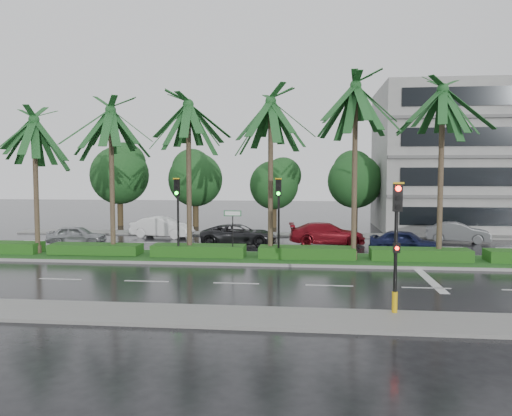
# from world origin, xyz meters

# --- Properties ---
(ground) EXTENTS (120.00, 120.00, 0.00)m
(ground) POSITION_xyz_m (0.00, 0.00, 0.00)
(ground) COLOR black
(ground) RESTS_ON ground
(near_sidewalk) EXTENTS (40.00, 2.40, 0.12)m
(near_sidewalk) POSITION_xyz_m (0.00, -10.20, 0.06)
(near_sidewalk) COLOR slate
(near_sidewalk) RESTS_ON ground
(far_sidewalk) EXTENTS (40.00, 2.00, 0.12)m
(far_sidewalk) POSITION_xyz_m (0.00, 12.00, 0.06)
(far_sidewalk) COLOR slate
(far_sidewalk) RESTS_ON ground
(median) EXTENTS (36.00, 4.00, 0.15)m
(median) POSITION_xyz_m (0.00, 1.00, 0.08)
(median) COLOR gray
(median) RESTS_ON ground
(hedge) EXTENTS (35.20, 1.40, 0.60)m
(hedge) POSITION_xyz_m (0.00, 1.00, 0.45)
(hedge) COLOR #204513
(hedge) RESTS_ON median
(lane_markings) EXTENTS (34.00, 13.06, 0.01)m
(lane_markings) POSITION_xyz_m (3.04, -0.43, 0.01)
(lane_markings) COLOR silver
(lane_markings) RESTS_ON ground
(palm_row) EXTENTS (26.30, 4.20, 10.02)m
(palm_row) POSITION_xyz_m (-1.24, 1.02, 7.97)
(palm_row) COLOR #3F2E24
(palm_row) RESTS_ON median
(signal_near) EXTENTS (0.34, 0.45, 4.36)m
(signal_near) POSITION_xyz_m (6.00, -9.39, 2.50)
(signal_near) COLOR black
(signal_near) RESTS_ON near_sidewalk
(signal_median_left) EXTENTS (0.34, 0.42, 4.36)m
(signal_median_left) POSITION_xyz_m (-4.00, 0.30, 3.00)
(signal_median_left) COLOR black
(signal_median_left) RESTS_ON median
(signal_median_right) EXTENTS (0.34, 0.42, 4.36)m
(signal_median_right) POSITION_xyz_m (1.50, 0.30, 3.00)
(signal_median_right) COLOR black
(signal_median_right) RESTS_ON median
(street_sign) EXTENTS (0.95, 0.09, 2.60)m
(street_sign) POSITION_xyz_m (-1.00, 0.48, 2.12)
(street_sign) COLOR black
(street_sign) RESTS_ON median
(bg_trees) EXTENTS (33.26, 5.28, 7.63)m
(bg_trees) POSITION_xyz_m (-0.03, 17.59, 4.60)
(bg_trees) COLOR #392D19
(bg_trees) RESTS_ON ground
(building) EXTENTS (16.00, 10.00, 12.00)m
(building) POSITION_xyz_m (17.00, 18.00, 6.00)
(building) COLOR gray
(building) RESTS_ON ground
(car_silver) EXTENTS (1.93, 3.94, 1.29)m
(car_silver) POSITION_xyz_m (-12.25, 5.36, 0.65)
(car_silver) COLOR #9C9FA4
(car_silver) RESTS_ON ground
(car_white) EXTENTS (2.33, 4.80, 1.52)m
(car_white) POSITION_xyz_m (-7.75, 9.75, 0.76)
(car_white) COLOR white
(car_white) RESTS_ON ground
(car_darkgrey) EXTENTS (2.49, 5.12, 1.40)m
(car_darkgrey) POSITION_xyz_m (-1.51, 6.39, 0.70)
(car_darkgrey) COLOR black
(car_darkgrey) RESTS_ON ground
(car_red) EXTENTS (2.45, 5.18, 1.46)m
(car_red) POSITION_xyz_m (4.30, 7.38, 0.73)
(car_red) COLOR maroon
(car_red) RESTS_ON ground
(car_blue) EXTENTS (2.96, 4.44, 1.40)m
(car_blue) POSITION_xyz_m (8.80, 4.00, 0.70)
(car_blue) COLOR #161B42
(car_blue) RESTS_ON ground
(car_grey) EXTENTS (2.26, 4.42, 1.39)m
(car_grey) POSITION_xyz_m (13.30, 9.34, 0.69)
(car_grey) COLOR #5E5F63
(car_grey) RESTS_ON ground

